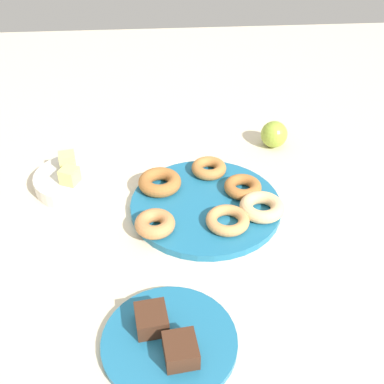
{
  "coord_description": "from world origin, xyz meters",
  "views": [
    {
      "loc": [
        -0.79,
        0.09,
        0.66
      ],
      "look_at": [
        0.0,
        0.03,
        0.05
      ],
      "focal_mm": 43.87,
      "sensor_mm": 36.0,
      "label": 1
    }
  ],
  "objects_px": {
    "brownie_near": "(181,350)",
    "donut_2": "(209,168)",
    "fruit_bowl": "(74,180)",
    "brownie_far": "(151,319)",
    "cake_plate": "(169,341)",
    "donut_5": "(155,224)",
    "donut_0": "(243,187)",
    "donut_3": "(228,220)",
    "melon_chunk_left": "(70,176)",
    "donut_1": "(262,207)",
    "melon_chunk_right": "(67,160)",
    "apple": "(274,134)",
    "donut_plate": "(206,205)",
    "donut_4": "(160,182)"
  },
  "relations": [
    {
      "from": "donut_5",
      "to": "brownie_near",
      "type": "relative_size",
      "value": 1.49
    },
    {
      "from": "donut_5",
      "to": "fruit_bowl",
      "type": "height_order",
      "value": "donut_5"
    },
    {
      "from": "donut_plate",
      "to": "donut_5",
      "type": "bearing_deg",
      "value": 125.23
    },
    {
      "from": "brownie_near",
      "to": "donut_2",
      "type": "bearing_deg",
      "value": -11.04
    },
    {
      "from": "donut_1",
      "to": "donut_4",
      "type": "height_order",
      "value": "donut_4"
    },
    {
      "from": "donut_2",
      "to": "melon_chunk_left",
      "type": "height_order",
      "value": "melon_chunk_left"
    },
    {
      "from": "donut_4",
      "to": "cake_plate",
      "type": "bearing_deg",
      "value": -179.19
    },
    {
      "from": "donut_1",
      "to": "melon_chunk_right",
      "type": "bearing_deg",
      "value": 67.23
    },
    {
      "from": "donut_2",
      "to": "brownie_far",
      "type": "relative_size",
      "value": 1.48
    },
    {
      "from": "donut_3",
      "to": "melon_chunk_left",
      "type": "distance_m",
      "value": 0.37
    },
    {
      "from": "donut_4",
      "to": "fruit_bowl",
      "type": "height_order",
      "value": "donut_4"
    },
    {
      "from": "donut_3",
      "to": "apple",
      "type": "bearing_deg",
      "value": -27.35
    },
    {
      "from": "donut_plate",
      "to": "brownie_far",
      "type": "relative_size",
      "value": 5.92
    },
    {
      "from": "donut_2",
      "to": "cake_plate",
      "type": "height_order",
      "value": "donut_2"
    },
    {
      "from": "melon_chunk_right",
      "to": "donut_2",
      "type": "bearing_deg",
      "value": -94.27
    },
    {
      "from": "donut_1",
      "to": "fruit_bowl",
      "type": "height_order",
      "value": "donut_1"
    },
    {
      "from": "donut_0",
      "to": "donut_3",
      "type": "relative_size",
      "value": 0.93
    },
    {
      "from": "donut_0",
      "to": "brownie_far",
      "type": "xyz_separation_m",
      "value": [
        -0.34,
        0.21,
        0.0
      ]
    },
    {
      "from": "donut_0",
      "to": "donut_4",
      "type": "bearing_deg",
      "value": 80.98
    },
    {
      "from": "donut_5",
      "to": "melon_chunk_left",
      "type": "relative_size",
      "value": 2.29
    },
    {
      "from": "donut_0",
      "to": "brownie_far",
      "type": "relative_size",
      "value": 1.51
    },
    {
      "from": "donut_2",
      "to": "melon_chunk_left",
      "type": "xyz_separation_m",
      "value": [
        -0.04,
        0.32,
        0.02
      ]
    },
    {
      "from": "donut_2",
      "to": "melon_chunk_right",
      "type": "relative_size",
      "value": 2.28
    },
    {
      "from": "cake_plate",
      "to": "fruit_bowl",
      "type": "relative_size",
      "value": 1.23
    },
    {
      "from": "brownie_far",
      "to": "donut_5",
      "type": "bearing_deg",
      "value": -2.19
    },
    {
      "from": "donut_4",
      "to": "melon_chunk_left",
      "type": "relative_size",
      "value": 2.7
    },
    {
      "from": "fruit_bowl",
      "to": "brownie_far",
      "type": "bearing_deg",
      "value": -156.97
    },
    {
      "from": "melon_chunk_right",
      "to": "apple",
      "type": "height_order",
      "value": "same"
    },
    {
      "from": "donut_0",
      "to": "cake_plate",
      "type": "height_order",
      "value": "donut_0"
    },
    {
      "from": "donut_4",
      "to": "cake_plate",
      "type": "relative_size",
      "value": 0.44
    },
    {
      "from": "donut_3",
      "to": "apple",
      "type": "height_order",
      "value": "apple"
    },
    {
      "from": "cake_plate",
      "to": "brownie_far",
      "type": "xyz_separation_m",
      "value": [
        0.03,
        0.03,
        0.02
      ]
    },
    {
      "from": "donut_4",
      "to": "fruit_bowl",
      "type": "relative_size",
      "value": 0.54
    },
    {
      "from": "donut_plate",
      "to": "donut_4",
      "type": "height_order",
      "value": "donut_4"
    },
    {
      "from": "donut_0",
      "to": "melon_chunk_right",
      "type": "relative_size",
      "value": 2.33
    },
    {
      "from": "donut_2",
      "to": "cake_plate",
      "type": "distance_m",
      "value": 0.47
    },
    {
      "from": "fruit_bowl",
      "to": "apple",
      "type": "bearing_deg",
      "value": -74.47
    },
    {
      "from": "brownie_far",
      "to": "melon_chunk_left",
      "type": "distance_m",
      "value": 0.42
    },
    {
      "from": "donut_plate",
      "to": "donut_5",
      "type": "height_order",
      "value": "donut_5"
    },
    {
      "from": "donut_0",
      "to": "melon_chunk_left",
      "type": "bearing_deg",
      "value": 83.93
    },
    {
      "from": "donut_2",
      "to": "cake_plate",
      "type": "xyz_separation_m",
      "value": [
        -0.45,
        0.11,
        -0.02
      ]
    },
    {
      "from": "donut_2",
      "to": "donut_5",
      "type": "height_order",
      "value": "donut_5"
    },
    {
      "from": "donut_0",
      "to": "donut_5",
      "type": "distance_m",
      "value": 0.23
    },
    {
      "from": "cake_plate",
      "to": "donut_1",
      "type": "bearing_deg",
      "value": -34.83
    },
    {
      "from": "donut_plate",
      "to": "donut_4",
      "type": "relative_size",
      "value": 3.38
    },
    {
      "from": "melon_chunk_left",
      "to": "melon_chunk_right",
      "type": "relative_size",
      "value": 1.0
    },
    {
      "from": "donut_2",
      "to": "donut_3",
      "type": "height_order",
      "value": "donut_2"
    },
    {
      "from": "donut_plate",
      "to": "apple",
      "type": "distance_m",
      "value": 0.32
    },
    {
      "from": "donut_3",
      "to": "cake_plate",
      "type": "height_order",
      "value": "donut_3"
    },
    {
      "from": "donut_0",
      "to": "fruit_bowl",
      "type": "xyz_separation_m",
      "value": [
        0.07,
        0.38,
        -0.01
      ]
    }
  ]
}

